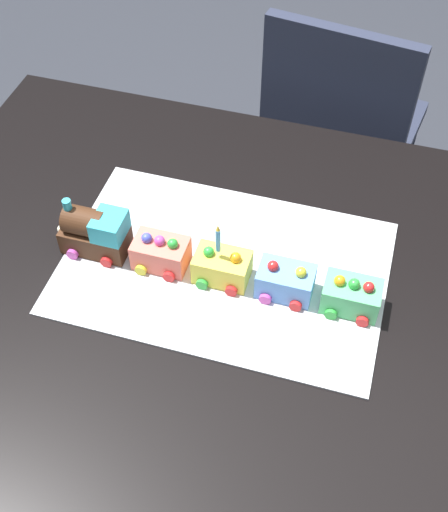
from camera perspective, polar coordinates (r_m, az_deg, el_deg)
ground_plane at (r=1.85m, az=1.39°, el=-17.05°), size 8.00×8.00×0.00m
dining_table at (r=1.30m, az=1.91°, el=-5.90°), size 1.40×1.00×0.74m
chair at (r=1.98m, az=9.89°, el=10.47°), size 0.46×0.46×0.86m
cake_board at (r=1.24m, az=0.00°, el=-0.96°), size 0.60×0.40×0.00m
cake_locomotive at (r=1.26m, az=-11.02°, el=2.06°), size 0.14×0.08×0.12m
cake_car_hopper_coral at (r=1.23m, az=-5.44°, el=0.30°), size 0.10×0.08×0.07m
cake_car_flatbed_lemon at (r=1.20m, az=-0.16°, el=-0.92°), size 0.10×0.08×0.07m
cake_car_tanker_sky_blue at (r=1.19m, az=5.31°, el=-2.14°), size 0.10×0.08×0.07m
cake_car_gondola_mint_green at (r=1.18m, az=10.88°, el=-3.35°), size 0.10×0.08×0.07m
birthday_candle at (r=1.15m, az=-0.52°, el=1.52°), size 0.01×0.01×0.06m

